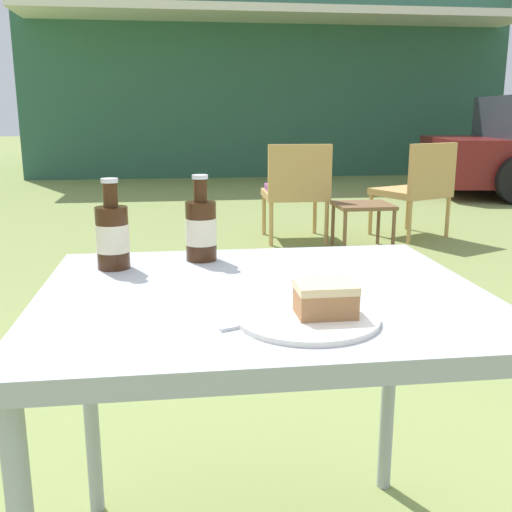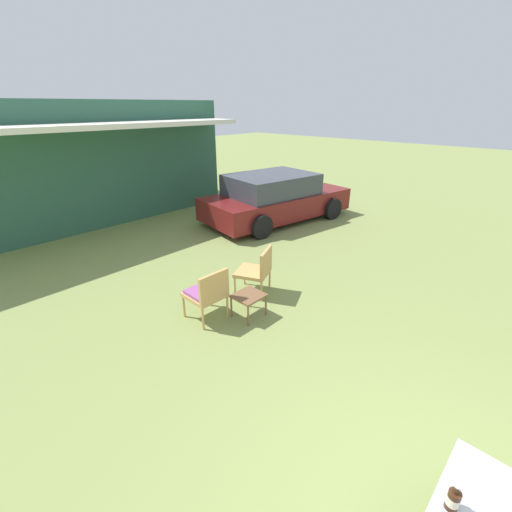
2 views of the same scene
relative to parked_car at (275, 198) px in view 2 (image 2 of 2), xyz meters
The scene contains 6 objects.
cabin_building 6.45m from the parked_car, 127.88° to the left, with size 8.48×5.54×3.21m.
parked_car is the anchor object (origin of this frame).
wicker_chair_cushioned 5.23m from the parked_car, 151.05° to the right, with size 0.55×0.55×0.85m.
wicker_chair_plain 4.30m from the parked_car, 143.71° to the right, with size 0.71×0.72×0.85m.
garden_side_table 5.05m from the parked_car, 144.30° to the right, with size 0.45×0.42×0.38m.
cola_bottle_near 8.30m from the parked_car, 131.95° to the right, with size 0.08×0.08×0.21m.
Camera 2 is at (-1.94, 0.27, 3.09)m, focal length 24.00 mm.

